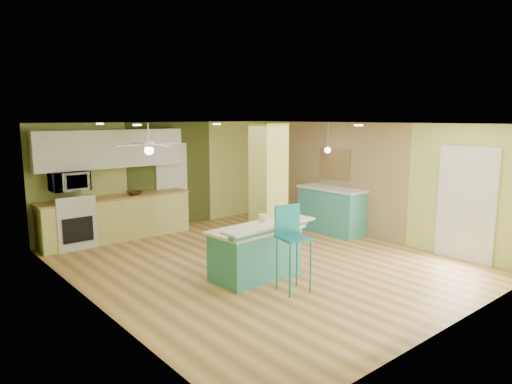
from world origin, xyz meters
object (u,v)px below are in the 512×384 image
bar_stool (291,234)px  side_counter (332,210)px  canister (263,219)px  peninsula (256,251)px  fruit_bowl (135,193)px

bar_stool → side_counter: 3.75m
canister → bar_stool: bearing=-104.8°
side_counter → peninsula: bearing=-160.2°
bar_stool → side_counter: size_ratio=0.81×
fruit_bowl → bar_stool: bearing=-84.6°
bar_stool → side_counter: (3.19, 1.94, -0.35)m
bar_stool → fruit_bowl: (-0.42, 4.45, 0.10)m
fruit_bowl → canister: bearing=-79.2°
fruit_bowl → peninsula: bearing=-83.8°
peninsula → bar_stool: bar_stool is taller
peninsula → canister: 0.56m
side_counter → fruit_bowl: bearing=145.2°
canister → side_counter: bearing=18.8°
peninsula → fruit_bowl: fruit_bowl is taller
bar_stool → side_counter: bar_stool is taller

